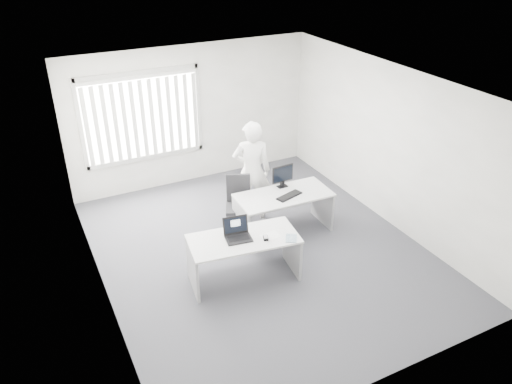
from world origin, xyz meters
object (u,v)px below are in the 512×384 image
desk_far (283,205)px  office_chair (239,213)px  desk_near (244,249)px  person (252,171)px  monitor (283,176)px  laptop (239,231)px

desk_far → office_chair: (-0.65, 0.44, -0.22)m
desk_near → person: size_ratio=0.91×
person → monitor: (0.37, -0.44, 0.01)m
monitor → laptop: bearing=-143.2°
desk_far → person: bearing=112.6°
desk_near → monitor: monitor is taller
desk_near → monitor: (1.29, 1.14, 0.41)m
desk_near → office_chair: 1.44m
desk_near → laptop: (-0.08, -0.00, 0.35)m
person → desk_far: bearing=132.1°
desk_far → monitor: (0.12, 0.26, 0.41)m
desk_far → office_chair: office_chair is taller
desk_far → laptop: laptop is taller
desk_far → office_chair: 0.81m
person → office_chair: bearing=55.7°
desk_near → person: 1.87m
desk_far → office_chair: bearing=148.2°
desk_near → person: person is taller
laptop → monitor: bearing=48.8°
desk_near → office_chair: bearing=76.0°
desk_far → office_chair: size_ratio=1.66×
person → laptop: person is taller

